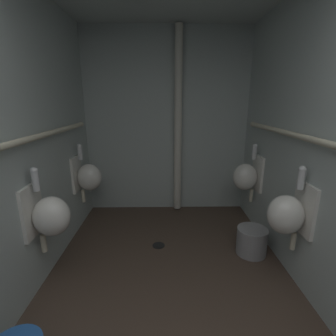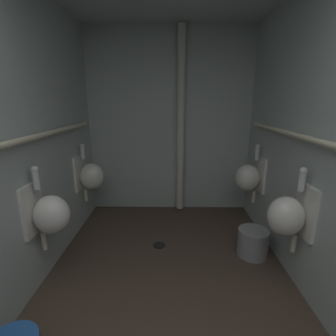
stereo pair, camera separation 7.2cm
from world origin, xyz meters
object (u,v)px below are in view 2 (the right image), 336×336
urinal_left_far (90,176)px  urinal_right_mid (288,215)px  urinal_right_far (249,177)px  standpipe_back_wall (181,124)px  urinal_left_mid (49,213)px  waste_bin (253,242)px  floor_drain (159,245)px

urinal_left_far → urinal_right_mid: 2.28m
urinal_left_far → urinal_right_mid: same height
urinal_right_mid → urinal_right_far: bearing=90.0°
standpipe_back_wall → urinal_left_mid: bearing=-126.2°
waste_bin → urinal_left_far: bearing=161.3°
urinal_left_far → floor_drain: urinal_left_far is taller
urinal_right_far → standpipe_back_wall: standpipe_back_wall is taller
urinal_left_far → urinal_left_mid: bearing=-90.0°
urinal_left_mid → floor_drain: 1.27m
urinal_right_far → floor_drain: size_ratio=5.39×
urinal_left_far → urinal_right_far: 2.00m
floor_drain → waste_bin: size_ratio=0.44×
urinal_left_mid → urinal_right_far: (2.00, 1.06, 0.00)m
urinal_left_far → urinal_right_mid: bearing=-28.5°
waste_bin → urinal_right_mid: bearing=-76.7°
waste_bin → urinal_left_mid: bearing=-166.9°
floor_drain → urinal_right_far: bearing=22.6°
standpipe_back_wall → waste_bin: bearing=-57.0°
urinal_right_far → floor_drain: bearing=-157.4°
floor_drain → urinal_right_mid: bearing=-28.5°
urinal_left_mid → waste_bin: size_ratio=2.38×
urinal_left_mid → urinal_right_mid: bearing=-0.1°
urinal_left_mid → urinal_right_far: size_ratio=1.00×
urinal_left_mid → urinal_right_mid: 2.00m
urinal_right_mid → waste_bin: bearing=103.3°
floor_drain → standpipe_back_wall: bearing=74.9°
urinal_left_far → standpipe_back_wall: (1.16, 0.50, 0.60)m
urinal_left_far → floor_drain: size_ratio=5.39×
urinal_left_mid → standpipe_back_wall: (1.16, 1.58, 0.60)m
urinal_left_far → urinal_right_far: size_ratio=1.00×
urinal_left_mid → floor_drain: size_ratio=5.39×
urinal_right_far → waste_bin: bearing=-99.7°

